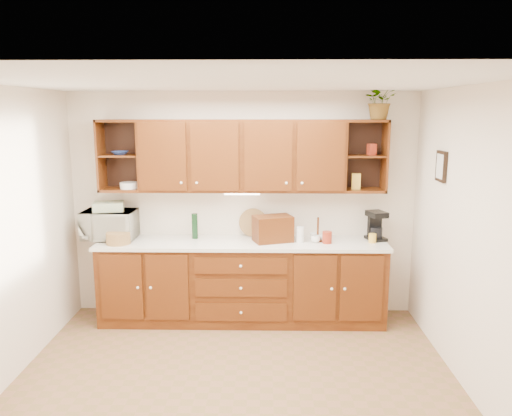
{
  "coord_description": "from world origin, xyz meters",
  "views": [
    {
      "loc": [
        0.26,
        -3.99,
        2.38
      ],
      "look_at": [
        0.16,
        1.15,
        1.38
      ],
      "focal_mm": 35.0,
      "sensor_mm": 36.0,
      "label": 1
    }
  ],
  "objects_px": {
    "microwave": "(110,225)",
    "potted_plant": "(380,100)",
    "bread_box": "(273,229)",
    "coffee_maker": "(376,226)"
  },
  "relations": [
    {
      "from": "potted_plant",
      "to": "microwave",
      "type": "bearing_deg",
      "value": 179.93
    },
    {
      "from": "bread_box",
      "to": "potted_plant",
      "type": "height_order",
      "value": "potted_plant"
    },
    {
      "from": "coffee_maker",
      "to": "potted_plant",
      "type": "distance_m",
      "value": 1.39
    },
    {
      "from": "microwave",
      "to": "potted_plant",
      "type": "relative_size",
      "value": 1.45
    },
    {
      "from": "coffee_maker",
      "to": "bread_box",
      "type": "bearing_deg",
      "value": 166.91
    },
    {
      "from": "microwave",
      "to": "coffee_maker",
      "type": "height_order",
      "value": "coffee_maker"
    },
    {
      "from": "microwave",
      "to": "bread_box",
      "type": "height_order",
      "value": "microwave"
    },
    {
      "from": "coffee_maker",
      "to": "potted_plant",
      "type": "bearing_deg",
      "value": -155.52
    },
    {
      "from": "microwave",
      "to": "potted_plant",
      "type": "xyz_separation_m",
      "value": [
        3.02,
        -0.0,
        1.39
      ]
    },
    {
      "from": "microwave",
      "to": "coffee_maker",
      "type": "distance_m",
      "value": 3.04
    }
  ]
}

